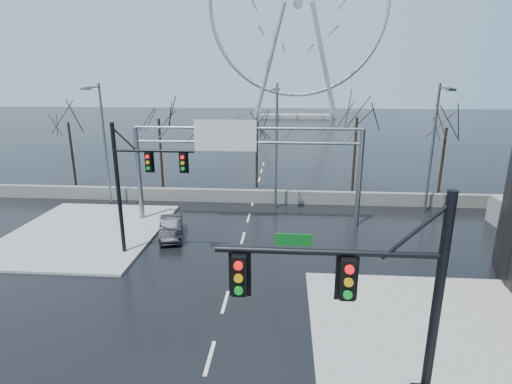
# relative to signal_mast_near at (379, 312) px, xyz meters

# --- Properties ---
(ground) EXTENTS (260.00, 260.00, 0.00)m
(ground) POSITION_rel_signal_mast_near_xyz_m (-5.14, 4.04, -4.87)
(ground) COLOR black
(ground) RESTS_ON ground
(sidewalk_right_ext) EXTENTS (12.00, 10.00, 0.15)m
(sidewalk_right_ext) POSITION_rel_signal_mast_near_xyz_m (4.86, 6.04, -4.80)
(sidewalk_right_ext) COLOR gray
(sidewalk_right_ext) RESTS_ON ground
(sidewalk_far) EXTENTS (10.00, 12.00, 0.15)m
(sidewalk_far) POSITION_rel_signal_mast_near_xyz_m (-16.14, 16.04, -4.80)
(sidewalk_far) COLOR gray
(sidewalk_far) RESTS_ON ground
(barrier_wall) EXTENTS (52.00, 0.50, 1.10)m
(barrier_wall) POSITION_rel_signal_mast_near_xyz_m (-5.14, 24.04, -4.32)
(barrier_wall) COLOR slate
(barrier_wall) RESTS_ON ground
(signal_mast_near) EXTENTS (5.52, 0.41, 8.00)m
(signal_mast_near) POSITION_rel_signal_mast_near_xyz_m (0.00, 0.00, 0.00)
(signal_mast_near) COLOR black
(signal_mast_near) RESTS_ON ground
(signal_mast_far) EXTENTS (4.72, 0.41, 8.00)m
(signal_mast_far) POSITION_rel_signal_mast_near_xyz_m (-11.01, 13.00, -0.04)
(signal_mast_far) COLOR black
(signal_mast_far) RESTS_ON ground
(sign_gantry) EXTENTS (16.36, 0.40, 7.60)m
(sign_gantry) POSITION_rel_signal_mast_near_xyz_m (-5.52, 19.00, 0.31)
(sign_gantry) COLOR slate
(sign_gantry) RESTS_ON ground
(streetlight_left) EXTENTS (0.50, 2.55, 10.00)m
(streetlight_left) POSITION_rel_signal_mast_near_xyz_m (-17.14, 22.20, 1.01)
(streetlight_left) COLOR slate
(streetlight_left) RESTS_ON ground
(streetlight_mid) EXTENTS (0.50, 2.55, 10.00)m
(streetlight_mid) POSITION_rel_signal_mast_near_xyz_m (-3.14, 22.20, 1.01)
(streetlight_mid) COLOR slate
(streetlight_mid) RESTS_ON ground
(streetlight_right) EXTENTS (0.50, 2.55, 10.00)m
(streetlight_right) POSITION_rel_signal_mast_near_xyz_m (8.86, 22.20, 1.01)
(streetlight_right) COLOR slate
(streetlight_right) RESTS_ON ground
(tree_far_left) EXTENTS (3.50, 3.50, 7.00)m
(tree_far_left) POSITION_rel_signal_mast_near_xyz_m (-23.14, 28.04, 0.70)
(tree_far_left) COLOR black
(tree_far_left) RESTS_ON ground
(tree_left) EXTENTS (3.75, 3.75, 7.50)m
(tree_left) POSITION_rel_signal_mast_near_xyz_m (-14.14, 27.54, 1.10)
(tree_left) COLOR black
(tree_left) RESTS_ON ground
(tree_center) EXTENTS (3.25, 3.25, 6.50)m
(tree_center) POSITION_rel_signal_mast_near_xyz_m (-5.14, 28.54, 0.30)
(tree_center) COLOR black
(tree_center) RESTS_ON ground
(tree_right) EXTENTS (3.90, 3.90, 7.80)m
(tree_right) POSITION_rel_signal_mast_near_xyz_m (3.86, 27.54, 1.34)
(tree_right) COLOR black
(tree_right) RESTS_ON ground
(tree_far_right) EXTENTS (3.40, 3.40, 6.80)m
(tree_far_right) POSITION_rel_signal_mast_near_xyz_m (11.86, 28.04, 0.54)
(tree_far_right) COLOR black
(tree_far_right) RESTS_ON ground
(ferris_wheel) EXTENTS (45.00, 6.00, 50.91)m
(ferris_wheel) POSITION_rel_signal_mast_near_xyz_m (-0.14, 99.04, 21.26)
(ferris_wheel) COLOR gray
(ferris_wheel) RESTS_ON ground
(car) EXTENTS (2.32, 4.27, 1.33)m
(car) POSITION_rel_signal_mast_near_xyz_m (-10.00, 15.89, -4.21)
(car) COLOR black
(car) RESTS_ON ground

